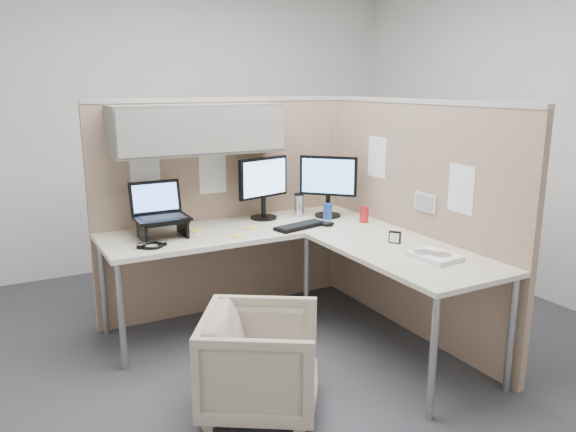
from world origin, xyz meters
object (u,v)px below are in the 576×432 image
desk (300,243)px  keyboard (301,226)px  office_chair (261,356)px  monitor_left (263,183)px

desk → keyboard: size_ratio=4.99×
desk → office_chair: desk is taller
office_chair → monitor_left: bearing=5.5°
office_chair → keyboard: keyboard is taller
office_chair → monitor_left: size_ratio=1.32×
office_chair → monitor_left: (0.63, 1.24, 0.70)m
desk → office_chair: 0.98m
desk → monitor_left: monitor_left is taller
office_chair → monitor_left: monitor_left is taller
desk → monitor_left: (0.01, 0.58, 0.32)m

